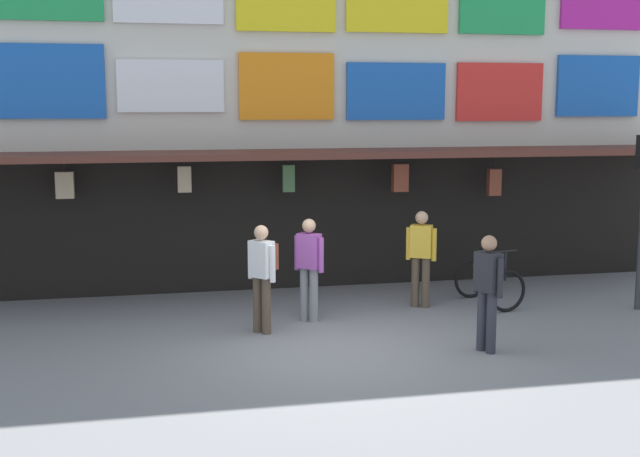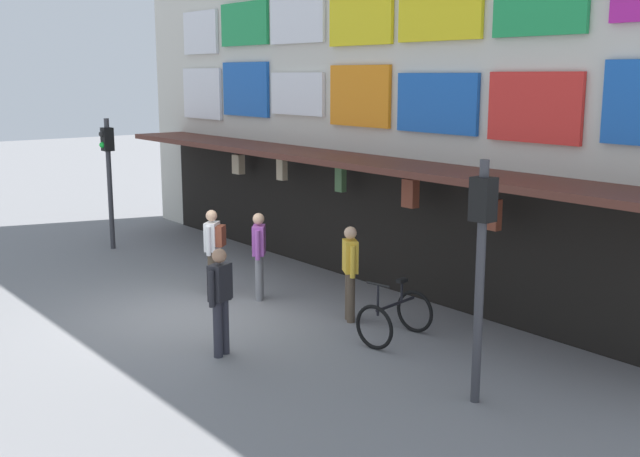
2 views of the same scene
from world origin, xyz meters
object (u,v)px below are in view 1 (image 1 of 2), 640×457
at_px(bicycle_parked, 489,283).
at_px(pedestrian_in_blue, 263,270).
at_px(pedestrian_in_white, 488,287).
at_px(pedestrian_in_black, 309,264).
at_px(pedestrian_in_yellow, 421,253).

relative_size(bicycle_parked, pedestrian_in_blue, 0.76).
distance_m(bicycle_parked, pedestrian_in_white, 2.86).
xyz_separation_m(bicycle_parked, pedestrian_in_blue, (-4.12, -0.93, 0.59)).
distance_m(pedestrian_in_black, pedestrian_in_yellow, 2.13).
bearing_deg(pedestrian_in_yellow, bicycle_parked, -4.25).
xyz_separation_m(pedestrian_in_white, pedestrian_in_yellow, (-0.08, 2.65, 0.00)).
height_order(bicycle_parked, pedestrian_in_blue, pedestrian_in_blue).
bearing_deg(bicycle_parked, pedestrian_in_yellow, 175.75).
height_order(pedestrian_in_black, pedestrian_in_blue, same).
bearing_deg(bicycle_parked, pedestrian_in_blue, -167.32).
height_order(pedestrian_in_black, pedestrian_in_yellow, same).
height_order(pedestrian_in_black, pedestrian_in_white, same).
xyz_separation_m(pedestrian_in_black, pedestrian_in_yellow, (2.07, 0.51, 0.00)).
bearing_deg(pedestrian_in_yellow, pedestrian_in_white, -88.26).
height_order(bicycle_parked, pedestrian_in_white, pedestrian_in_white).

